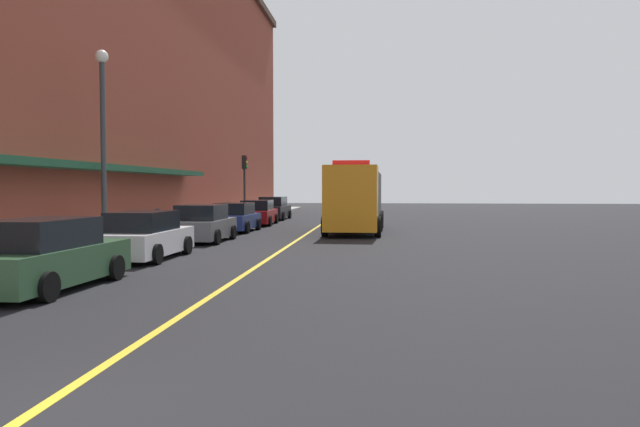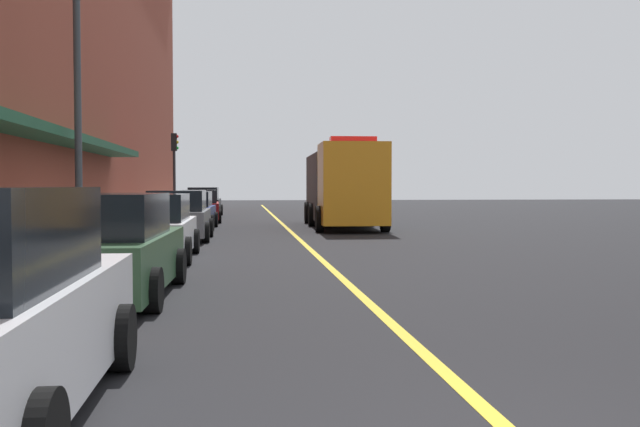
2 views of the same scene
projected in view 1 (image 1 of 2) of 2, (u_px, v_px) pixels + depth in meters
ground_plane at (309, 232)px, 30.79m from camera, size 112.00×112.00×0.00m
sidewalk_left at (193, 230)px, 31.40m from camera, size 2.40×70.00×0.15m
lane_center_stripe at (309, 232)px, 30.79m from camera, size 0.16×70.00×0.01m
brick_building_left at (66, 44)px, 30.59m from camera, size 11.41×64.00×19.47m
parked_car_1 at (47, 256)px, 13.55m from camera, size 2.11×4.78×1.65m
parked_car_2 at (145, 236)px, 19.38m from camera, size 2.05×4.54×1.57m
parked_car_3 at (203, 224)px, 25.47m from camera, size 2.15×4.19×1.61m
parked_car_4 at (235, 218)px, 31.26m from camera, size 2.15×4.18×1.53m
parked_car_5 at (258, 213)px, 36.87m from camera, size 2.21×4.64×1.55m
parked_car_6 at (274, 209)px, 42.92m from camera, size 2.04×4.90×1.66m
utility_truck at (356, 199)px, 31.12m from camera, size 2.99×9.14×3.60m
parking_meter_1 at (229, 209)px, 35.50m from camera, size 0.14×0.18×1.33m
parking_meter_2 at (24, 238)px, 15.02m from camera, size 0.14×0.18×1.33m
parking_meter_3 at (158, 219)px, 24.08m from camera, size 0.14×0.18×1.33m
street_lamp_left at (103, 128)px, 20.57m from camera, size 0.44×0.44×6.94m
traffic_light_near at (245, 175)px, 39.40m from camera, size 0.38×0.36×4.30m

